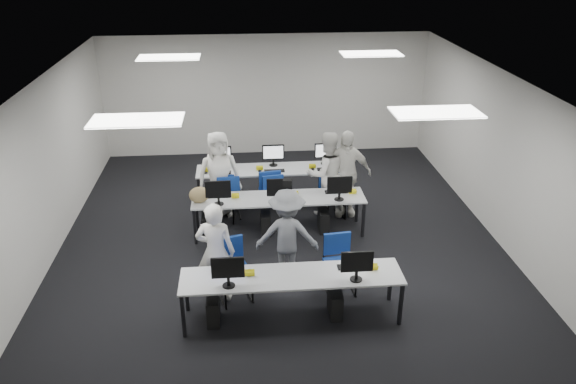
{
  "coord_description": "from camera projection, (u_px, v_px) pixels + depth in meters",
  "views": [
    {
      "loc": [
        -0.64,
        -9.15,
        5.23
      ],
      "look_at": [
        0.14,
        -0.14,
        1.0
      ],
      "focal_mm": 35.0,
      "sensor_mm": 36.0,
      "label": 1
    }
  ],
  "objects": [
    {
      "name": "equipment_front",
      "position": [
        279.0,
        298.0,
        8.18
      ],
      "size": [
        2.51,
        0.41,
        1.19
      ],
      "color": "#0C1BA0",
      "rests_on": "desk_front"
    },
    {
      "name": "chair_5",
      "position": [
        229.0,
        202.0,
        11.2
      ],
      "size": [
        0.5,
        0.54,
        0.93
      ],
      "rotation": [
        0.0,
        0.0,
        0.09
      ],
      "color": "navy",
      "rests_on": "ground"
    },
    {
      "name": "dslr_camera",
      "position": [
        287.0,
        183.0,
        8.8
      ],
      "size": [
        0.16,
        0.19,
        0.1
      ],
      "primitive_type": "cube",
      "rotation": [
        0.0,
        0.0,
        3.03
      ],
      "color": "black",
      "rests_on": "photographer"
    },
    {
      "name": "chair_3",
      "position": [
        272.0,
        205.0,
        11.08
      ],
      "size": [
        0.53,
        0.56,
        0.94
      ],
      "rotation": [
        0.0,
        0.0,
        0.14
      ],
      "color": "navy",
      "rests_on": "ground"
    },
    {
      "name": "desk_mid",
      "position": [
        279.0,
        200.0,
        10.42
      ],
      "size": [
        3.2,
        0.7,
        0.73
      ],
      "color": "#ACAEB1",
      "rests_on": "ground"
    },
    {
      "name": "desk_front",
      "position": [
        292.0,
        278.0,
        8.07
      ],
      "size": [
        3.2,
        0.7,
        0.73
      ],
      "color": "#ACAEB1",
      "rests_on": "ground"
    },
    {
      "name": "student_2",
      "position": [
        219.0,
        174.0,
        11.03
      ],
      "size": [
        0.94,
        0.71,
        1.74
      ],
      "primitive_type": "imported",
      "rotation": [
        0.0,
        0.0,
        0.2
      ],
      "color": "silver",
      "rests_on": "ground"
    },
    {
      "name": "chair_4",
      "position": [
        331.0,
        204.0,
        11.17
      ],
      "size": [
        0.56,
        0.58,
        0.87
      ],
      "rotation": [
        0.0,
        0.0,
        0.33
      ],
      "color": "navy",
      "rests_on": "ground"
    },
    {
      "name": "chair_1",
      "position": [
        339.0,
        274.0,
        8.87
      ],
      "size": [
        0.51,
        0.54,
        0.93
      ],
      "rotation": [
        0.0,
        0.0,
        0.11
      ],
      "color": "navy",
      "rests_on": "ground"
    },
    {
      "name": "student_3",
      "position": [
        345.0,
        173.0,
        11.05
      ],
      "size": [
        1.04,
        0.46,
        1.76
      ],
      "primitive_type": "imported",
      "rotation": [
        0.0,
        0.0,
        -0.02
      ],
      "color": "silver",
      "rests_on": "ground"
    },
    {
      "name": "handbag",
      "position": [
        199.0,
        195.0,
        10.15
      ],
      "size": [
        0.41,
        0.3,
        0.3
      ],
      "primitive_type": "ellipsoid",
      "rotation": [
        0.0,
        0.0,
        0.18
      ],
      "color": "olive",
      "rests_on": "desk_mid"
    },
    {
      "name": "equipment_mid",
      "position": [
        269.0,
        216.0,
        10.52
      ],
      "size": [
        2.91,
        0.41,
        1.19
      ],
      "color": "white",
      "rests_on": "desk_mid"
    },
    {
      "name": "chair_6",
      "position": [
        271.0,
        200.0,
        11.35
      ],
      "size": [
        0.5,
        0.53,
        0.89
      ],
      "rotation": [
        0.0,
        0.0,
        0.15
      ],
      "color": "navy",
      "rests_on": "ground"
    },
    {
      "name": "room",
      "position": [
        279.0,
        163.0,
        9.89
      ],
      "size": [
        9.0,
        9.02,
        3.0
      ],
      "color": "black",
      "rests_on": "ground"
    },
    {
      "name": "desk_back",
      "position": [
        274.0,
        171.0,
        11.68
      ],
      "size": [
        3.2,
        0.7,
        0.73
      ],
      "color": "#ACAEB1",
      "rests_on": "ground"
    },
    {
      "name": "student_1",
      "position": [
        327.0,
        174.0,
        11.07
      ],
      "size": [
        0.96,
        0.82,
        1.73
      ],
      "primitive_type": "imported",
      "rotation": [
        0.0,
        0.0,
        3.35
      ],
      "color": "silver",
      "rests_on": "ground"
    },
    {
      "name": "student_0",
      "position": [
        216.0,
        252.0,
        8.46
      ],
      "size": [
        0.65,
        0.48,
        1.64
      ],
      "primitive_type": "imported",
      "rotation": [
        0.0,
        0.0,
        2.98
      ],
      "color": "silver",
      "rests_on": "ground"
    },
    {
      "name": "ceiling_panels",
      "position": [
        279.0,
        80.0,
        9.26
      ],
      "size": [
        5.2,
        4.6,
        0.02
      ],
      "color": "white",
      "rests_on": "room"
    },
    {
      "name": "chair_2",
      "position": [
        224.0,
        206.0,
        11.09
      ],
      "size": [
        0.47,
        0.5,
        0.88
      ],
      "rotation": [
        0.0,
        0.0,
        -0.09
      ],
      "color": "navy",
      "rests_on": "ground"
    },
    {
      "name": "photographer",
      "position": [
        287.0,
        235.0,
        9.0
      ],
      "size": [
        1.08,
        0.7,
        1.58
      ],
      "primitive_type": "imported",
      "rotation": [
        0.0,
        0.0,
        3.03
      ],
      "color": "slate",
      "rests_on": "ground"
    },
    {
      "name": "chair_0",
      "position": [
        234.0,
        281.0,
        8.68
      ],
      "size": [
        0.61,
        0.64,
        0.97
      ],
      "rotation": [
        0.0,
        0.0,
        0.31
      ],
      "color": "navy",
      "rests_on": "ground"
    },
    {
      "name": "equipment_back",
      "position": [
        283.0,
        184.0,
        11.85
      ],
      "size": [
        2.91,
        0.41,
        1.19
      ],
      "color": "white",
      "rests_on": "desk_back"
    },
    {
      "name": "chair_7",
      "position": [
        333.0,
        197.0,
        11.43
      ],
      "size": [
        0.59,
        0.62,
        0.95
      ],
      "rotation": [
        0.0,
        0.0,
        -0.3
      ],
      "color": "navy",
      "rests_on": "ground"
    }
  ]
}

